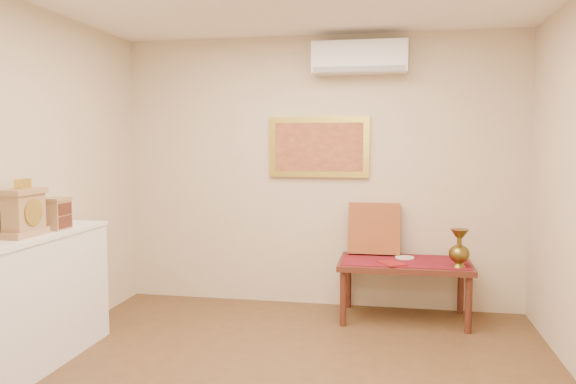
% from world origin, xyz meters
% --- Properties ---
extents(wall_back, '(4.00, 0.02, 2.70)m').
position_xyz_m(wall_back, '(0.00, 2.25, 1.35)').
color(wall_back, beige).
rests_on(wall_back, ground).
extents(wall_front, '(4.00, 0.02, 2.70)m').
position_xyz_m(wall_front, '(0.00, -2.25, 1.35)').
color(wall_front, beige).
rests_on(wall_front, ground).
extents(table_cloth, '(1.14, 0.59, 0.01)m').
position_xyz_m(table_cloth, '(0.85, 1.88, 0.55)').
color(table_cloth, maroon).
rests_on(table_cloth, low_table).
extents(brass_urn_tall, '(0.18, 0.18, 0.41)m').
position_xyz_m(brass_urn_tall, '(1.31, 1.69, 0.76)').
color(brass_urn_tall, brown).
rests_on(brass_urn_tall, table_cloth).
extents(plate, '(0.18, 0.18, 0.01)m').
position_xyz_m(plate, '(0.85, 1.98, 0.56)').
color(plate, white).
rests_on(plate, table_cloth).
extents(menu, '(0.28, 0.31, 0.01)m').
position_xyz_m(menu, '(0.74, 1.71, 0.56)').
color(menu, maroon).
rests_on(menu, table_cloth).
extents(cushion, '(0.50, 0.20, 0.51)m').
position_xyz_m(cushion, '(0.56, 2.13, 0.81)').
color(cushion, maroon).
rests_on(cushion, table_cloth).
extents(display_ledge, '(0.37, 2.02, 0.98)m').
position_xyz_m(display_ledge, '(-1.82, 0.00, 0.49)').
color(display_ledge, white).
rests_on(display_ledge, floor).
extents(mantel_clock, '(0.17, 0.36, 0.41)m').
position_xyz_m(mantel_clock, '(-1.82, 0.18, 1.15)').
color(mantel_clock, tan).
rests_on(mantel_clock, display_ledge).
extents(wooden_chest, '(0.16, 0.21, 0.24)m').
position_xyz_m(wooden_chest, '(-1.80, 0.51, 1.10)').
color(wooden_chest, tan).
rests_on(wooden_chest, display_ledge).
extents(low_table, '(1.20, 0.70, 0.55)m').
position_xyz_m(low_table, '(0.85, 1.88, 0.48)').
color(low_table, '#512318').
rests_on(low_table, floor).
extents(painting, '(1.00, 0.06, 0.60)m').
position_xyz_m(painting, '(0.00, 2.22, 1.60)').
color(painting, gold).
rests_on(painting, wall_back).
extents(ac_unit, '(0.90, 0.25, 0.30)m').
position_xyz_m(ac_unit, '(0.40, 2.12, 2.45)').
color(ac_unit, white).
rests_on(ac_unit, wall_back).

